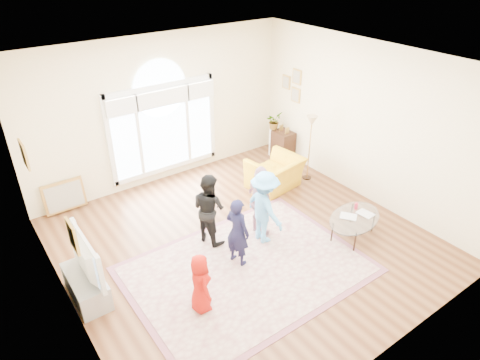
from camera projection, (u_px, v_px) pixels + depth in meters
ground at (244, 242)px, 7.77m from camera, size 6.00×6.00×0.00m
room_shell at (165, 114)px, 8.99m from camera, size 6.00×6.00×6.00m
area_rug at (247, 269)px, 7.11m from camera, size 3.60×2.60×0.02m
rug_border at (247, 269)px, 7.11m from camera, size 3.80×2.80×0.01m
tv_console at (86, 286)px, 6.48m from camera, size 0.45×1.00×0.42m
television at (80, 258)px, 6.21m from camera, size 0.18×1.18×0.68m
coffee_table at (354, 218)px, 7.71m from camera, size 1.38×1.08×0.54m
armchair at (275, 173)px, 9.29m from camera, size 1.20×1.08×0.70m
side_cabinet at (283, 145)px, 10.54m from camera, size 0.40×0.50×0.70m
floor_lamp at (311, 126)px, 9.18m from camera, size 0.28×0.28×1.51m
plant_pedestal at (273, 142)px, 10.70m from camera, size 0.20×0.20×0.70m
potted_plant at (274, 121)px, 10.42m from camera, size 0.47×0.44×0.41m
leaning_picture at (68, 211)px, 8.64m from camera, size 0.80×0.14×0.62m
child_red at (200, 283)px, 6.13m from camera, size 0.38×0.51×0.96m
child_navy at (237, 232)px, 6.97m from camera, size 0.41×0.52×1.23m
child_black at (209, 208)px, 7.48m from camera, size 0.64×0.75×1.33m
child_pink at (260, 201)px, 7.63m from camera, size 0.50×0.86×1.38m
child_blue at (265, 207)px, 7.47m from camera, size 0.52×0.89×1.37m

